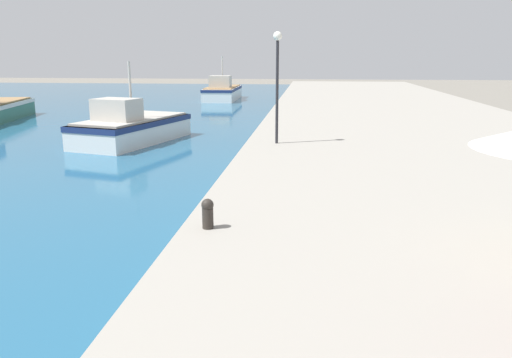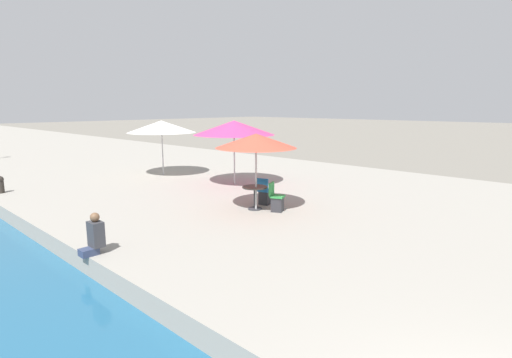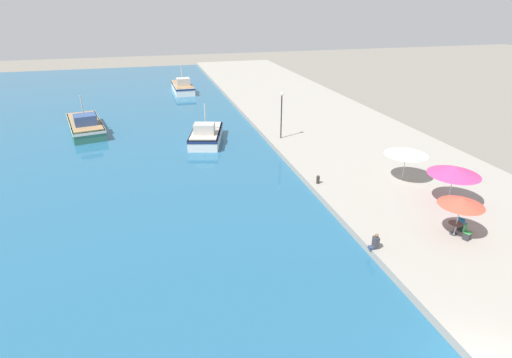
{
  "view_description": "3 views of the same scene",
  "coord_description": "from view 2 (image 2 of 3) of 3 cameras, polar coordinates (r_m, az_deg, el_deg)",
  "views": [
    {
      "loc": [
        2.73,
        7.33,
        4.1
      ],
      "look_at": [
        1.5,
        18.57,
        1.3
      ],
      "focal_mm": 35.0,
      "sensor_mm": 36.0,
      "label": 1
    },
    {
      "loc": [
        -3.45,
        0.14,
        3.75
      ],
      "look_at": [
        5.42,
        8.57,
        1.5
      ],
      "focal_mm": 28.0,
      "sensor_mm": 36.0,
      "label": 2
    },
    {
      "loc": [
        -10.97,
        -7.58,
        13.1
      ],
      "look_at": [
        -4.0,
        18.0,
        1.1
      ],
      "focal_mm": 28.0,
      "sensor_mm": 36.0,
      "label": 3
    }
  ],
  "objects": [
    {
      "name": "person_at_quay",
      "position": [
        9.62,
        -22.1,
        -7.55
      ],
      "size": [
        0.51,
        0.36,
        0.93
      ],
      "color": "#333D5B",
      "rests_on": "quay_promenade"
    },
    {
      "name": "cafe_umbrella_striped",
      "position": [
        19.37,
        -13.35,
        7.3
      ],
      "size": [
        3.19,
        3.19,
        2.57
      ],
      "color": "#B7B7B7",
      "rests_on": "quay_promenade"
    },
    {
      "name": "mooring_bollard",
      "position": [
        17.87,
        -32.7,
        -0.6
      ],
      "size": [
        0.26,
        0.26,
        0.65
      ],
      "color": "#2D2823",
      "rests_on": "quay_promenade"
    },
    {
      "name": "cafe_table",
      "position": [
        12.62,
        -0.16,
        -2.01
      ],
      "size": [
        0.8,
        0.8,
        0.74
      ],
      "color": "#333338",
      "rests_on": "quay_promenade"
    },
    {
      "name": "cafe_umbrella_white",
      "position": [
        16.49,
        -3.15,
        7.33
      ],
      "size": [
        3.34,
        3.34,
        2.66
      ],
      "color": "#B7B7B7",
      "rests_on": "quay_promenade"
    },
    {
      "name": "quay_promenade",
      "position": [
        38.75,
        -29.18,
        3.9
      ],
      "size": [
        16.0,
        90.0,
        0.5
      ],
      "color": "gray",
      "rests_on": "ground_plane"
    },
    {
      "name": "cafe_chair_right",
      "position": [
        13.3,
        1.25,
        -2.29
      ],
      "size": [
        0.53,
        0.51,
        0.91
      ],
      "rotation": [
        0.0,
        0.0,
        -1.28
      ],
      "color": "#2D2D33",
      "rests_on": "quay_promenade"
    },
    {
      "name": "cafe_umbrella_pink",
      "position": [
        12.28,
        0.0,
        5.48
      ],
      "size": [
        2.51,
        2.51,
        2.42
      ],
      "color": "#B7B7B7",
      "rests_on": "quay_promenade"
    },
    {
      "name": "cafe_chair_left",
      "position": [
        12.45,
        2.98,
        -3.18
      ],
      "size": [
        0.54,
        0.55,
        0.91
      ],
      "rotation": [
        0.0,
        0.0,
        3.55
      ],
      "color": "#2D2D33",
      "rests_on": "quay_promenade"
    }
  ]
}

